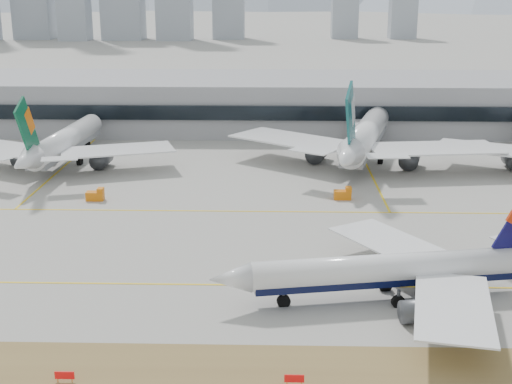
{
  "coord_description": "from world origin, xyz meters",
  "views": [
    {
      "loc": [
        11.24,
        -101.42,
        42.87
      ],
      "look_at": [
        8.05,
        18.0,
        7.5
      ],
      "focal_mm": 50.0,
      "sensor_mm": 36.0,
      "label": 1
    }
  ],
  "objects_px": {
    "widebody_eva": "(63,144)",
    "widebody_cathay": "(364,138)",
    "taxiing_airliner": "(399,270)",
    "terminal": "(238,102)"
  },
  "relations": [
    {
      "from": "widebody_eva",
      "to": "widebody_cathay",
      "type": "bearing_deg",
      "value": -83.1
    },
    {
      "from": "taxiing_airliner",
      "to": "terminal",
      "type": "xyz_separation_m",
      "value": [
        -28.71,
        123.7,
        3.27
      ]
    },
    {
      "from": "taxiing_airliner",
      "to": "terminal",
      "type": "relative_size",
      "value": 0.19
    },
    {
      "from": "widebody_eva",
      "to": "widebody_cathay",
      "type": "relative_size",
      "value": 0.89
    },
    {
      "from": "taxiing_airliner",
      "to": "widebody_eva",
      "type": "distance_m",
      "value": 100.61
    },
    {
      "from": "taxiing_airliner",
      "to": "widebody_eva",
      "type": "bearing_deg",
      "value": -57.69
    },
    {
      "from": "terminal",
      "to": "taxiing_airliner",
      "type": "bearing_deg",
      "value": -76.93
    },
    {
      "from": "widebody_cathay",
      "to": "terminal",
      "type": "distance_m",
      "value": 56.68
    },
    {
      "from": "widebody_eva",
      "to": "widebody_cathay",
      "type": "xyz_separation_m",
      "value": [
        72.75,
        3.91,
        0.87
      ]
    },
    {
      "from": "taxiing_airliner",
      "to": "widebody_eva",
      "type": "relative_size",
      "value": 0.91
    }
  ]
}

